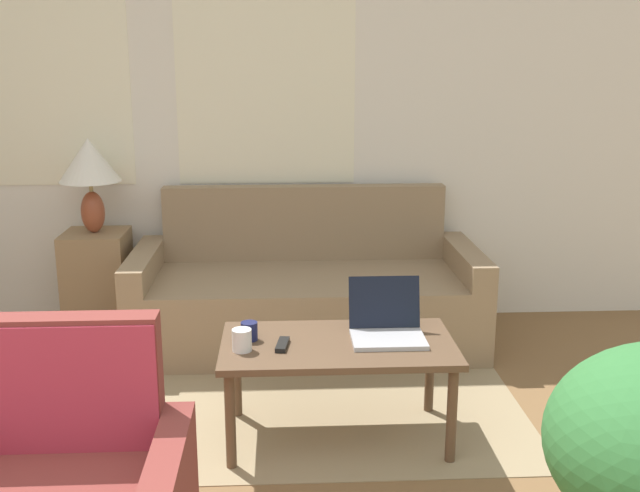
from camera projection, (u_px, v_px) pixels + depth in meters
name	position (u px, v px, depth m)	size (l,w,h in m)	color
wall_back	(169.00, 118.00, 4.64)	(6.50, 0.06, 2.60)	white
rug	(329.00, 383.00, 3.95)	(1.85, 1.91, 0.01)	#9E8966
couch	(306.00, 297.00, 4.51)	(2.03, 0.87, 0.90)	#937A5B
side_table	(98.00, 284.00, 4.58)	(0.37, 0.37, 0.65)	#937551
table_lamp	(90.00, 167.00, 4.40)	(0.36, 0.36, 0.56)	brown
coffee_table	(338.00, 353.00, 3.29)	(1.03, 0.57, 0.46)	brown
laptop	(387.00, 325.00, 3.33)	(0.32, 0.30, 0.25)	#B7B7BC
cup_navy	(242.00, 340.00, 3.17)	(0.08, 0.08, 0.10)	white
cup_yellow	(249.00, 331.00, 3.30)	(0.07, 0.07, 0.08)	#191E4C
tv_remote	(282.00, 345.00, 3.22)	(0.07, 0.15, 0.02)	black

